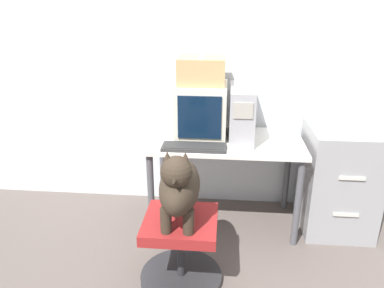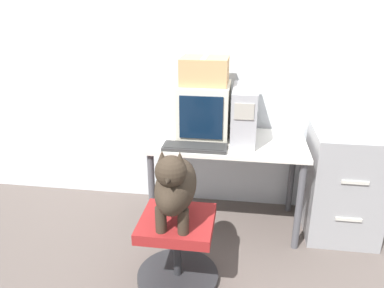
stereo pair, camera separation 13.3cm
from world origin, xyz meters
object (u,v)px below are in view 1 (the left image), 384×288
object	(u,v)px
keyboard	(194,147)
office_chair	(181,248)
filing_cabinet	(338,179)
dog	(179,185)
crt_monitor	(201,110)
pc_tower	(241,113)
cardboard_box	(202,71)

from	to	relation	value
keyboard	office_chair	bearing A→B (deg)	-94.40
filing_cabinet	dog	bearing A→B (deg)	-145.85
crt_monitor	keyboard	xyz separation A→B (m)	(-0.03, -0.30, -0.19)
pc_tower	keyboard	xyz separation A→B (m)	(-0.34, -0.24, -0.19)
crt_monitor	filing_cabinet	size ratio (longest dim) A/B	0.49
keyboard	cardboard_box	xyz separation A→B (m)	(0.03, 0.31, 0.49)
crt_monitor	cardboard_box	size ratio (longest dim) A/B	1.18
crt_monitor	filing_cabinet	world-z (taller)	crt_monitor
pc_tower	cardboard_box	size ratio (longest dim) A/B	1.41
keyboard	filing_cabinet	bearing A→B (deg)	11.80
crt_monitor	pc_tower	distance (m)	0.31
office_chair	cardboard_box	size ratio (longest dim) A/B	1.54
crt_monitor	cardboard_box	bearing A→B (deg)	90.00
pc_tower	filing_cabinet	distance (m)	0.93
dog	keyboard	bearing A→B (deg)	85.89
dog	filing_cabinet	xyz separation A→B (m)	(1.15, 0.78, -0.30)
keyboard	filing_cabinet	distance (m)	1.18
filing_cabinet	crt_monitor	bearing A→B (deg)	176.36
cardboard_box	keyboard	bearing A→B (deg)	-95.62
pc_tower	crt_monitor	bearing A→B (deg)	169.07
pc_tower	keyboard	size ratio (longest dim) A/B	1.06
pc_tower	filing_cabinet	size ratio (longest dim) A/B	0.58
crt_monitor	cardboard_box	distance (m)	0.30
filing_cabinet	keyboard	bearing A→B (deg)	-168.20
crt_monitor	keyboard	bearing A→B (deg)	-95.70
dog	cardboard_box	distance (m)	1.00
crt_monitor	filing_cabinet	distance (m)	1.20
crt_monitor	office_chair	xyz separation A→B (m)	(-0.07, -0.81, -0.69)
office_chair	pc_tower	bearing A→B (deg)	63.43
filing_cabinet	cardboard_box	size ratio (longest dim) A/B	2.42
dog	cardboard_box	world-z (taller)	cardboard_box
pc_tower	keyboard	distance (m)	0.46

